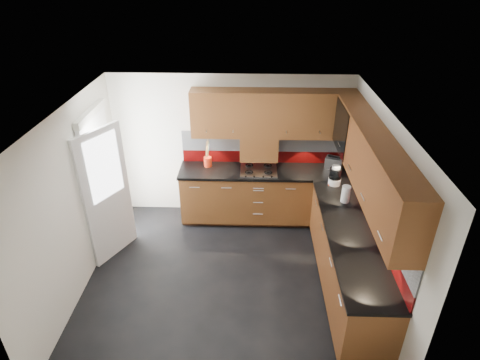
{
  "coord_description": "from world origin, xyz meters",
  "views": [
    {
      "loc": [
        0.34,
        -4.17,
        3.94
      ],
      "look_at": [
        0.18,
        0.65,
        1.23
      ],
      "focal_mm": 30.0,
      "sensor_mm": 36.0,
      "label": 1
    }
  ],
  "objects_px": {
    "gas_hob": "(259,170)",
    "food_processor": "(335,176)",
    "utensil_pot": "(208,161)",
    "toaster": "(334,163)"
  },
  "relations": [
    {
      "from": "toaster",
      "to": "food_processor",
      "type": "distance_m",
      "value": 0.53
    },
    {
      "from": "gas_hob",
      "to": "utensil_pot",
      "type": "bearing_deg",
      "value": 170.17
    },
    {
      "from": "toaster",
      "to": "food_processor",
      "type": "relative_size",
      "value": 1.01
    },
    {
      "from": "utensil_pot",
      "to": "food_processor",
      "type": "distance_m",
      "value": 2.03
    },
    {
      "from": "utensil_pot",
      "to": "gas_hob",
      "type": "bearing_deg",
      "value": -9.83
    },
    {
      "from": "toaster",
      "to": "food_processor",
      "type": "xyz_separation_m",
      "value": [
        -0.08,
        -0.53,
        0.05
      ]
    },
    {
      "from": "utensil_pot",
      "to": "toaster",
      "type": "xyz_separation_m",
      "value": [
        2.03,
        -0.01,
        -0.01
      ]
    },
    {
      "from": "gas_hob",
      "to": "food_processor",
      "type": "xyz_separation_m",
      "value": [
        1.13,
        -0.39,
        0.13
      ]
    },
    {
      "from": "gas_hob",
      "to": "utensil_pot",
      "type": "distance_m",
      "value": 0.84
    },
    {
      "from": "gas_hob",
      "to": "utensil_pot",
      "type": "relative_size",
      "value": 1.27
    }
  ]
}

